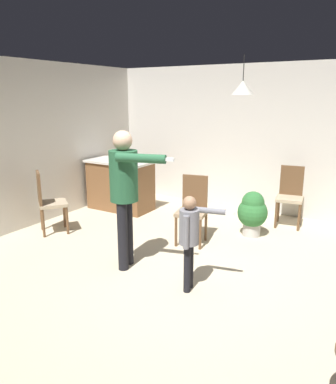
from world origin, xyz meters
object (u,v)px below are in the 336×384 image
at_px(kitchen_counter, 121,185).
at_px(potted_plant_by_wall, 252,212).
at_px(dining_chair_near_wall, 290,194).
at_px(dining_chair_centre_back, 48,200).
at_px(person_child, 190,233).
at_px(person_adult, 125,185).
at_px(dining_chair_by_counter, 193,207).

relative_size(kitchen_counter, potted_plant_by_wall, 1.77).
distance_m(dining_chair_near_wall, dining_chair_centre_back, 3.96).
distance_m(person_child, dining_chair_near_wall, 2.85).
height_order(person_adult, dining_chair_by_counter, person_adult).
bearing_deg(person_child, person_adult, -109.43).
height_order(person_child, dining_chair_near_wall, person_child).
xyz_separation_m(kitchen_counter, potted_plant_by_wall, (2.64, -0.08, -0.09)).
relative_size(dining_chair_by_counter, potted_plant_by_wall, 1.40).
xyz_separation_m(kitchen_counter, dining_chair_by_counter, (1.96, -0.79, 0.07)).
bearing_deg(person_child, dining_chair_by_counter, -166.54).
bearing_deg(kitchen_counter, person_adult, -50.38).
bearing_deg(dining_chair_centre_back, person_adult, 25.75).
bearing_deg(person_child, potted_plant_by_wall, 166.16).
distance_m(kitchen_counter, dining_chair_by_counter, 2.11).
distance_m(kitchen_counter, person_adult, 2.63).
xyz_separation_m(kitchen_counter, person_adult, (1.63, -1.97, 0.60)).
distance_m(person_child, potted_plant_by_wall, 2.03).
bearing_deg(dining_chair_centre_back, kitchen_counter, 120.55).
xyz_separation_m(kitchen_counter, person_child, (2.60, -2.09, 0.20)).
bearing_deg(person_child, dining_chair_near_wall, 159.13).
relative_size(kitchen_counter, person_adult, 0.72).
distance_m(person_adult, dining_chair_centre_back, 1.92).
bearing_deg(dining_chair_near_wall, dining_chair_by_counter, 46.62).
height_order(person_adult, dining_chair_centre_back, person_adult).
bearing_deg(dining_chair_by_counter, potted_plant_by_wall, -146.59).
bearing_deg(person_adult, kitchen_counter, -156.28).
height_order(person_child, potted_plant_by_wall, person_child).
xyz_separation_m(dining_chair_centre_back, potted_plant_by_wall, (2.82, 1.54, -0.15)).
height_order(kitchen_counter, dining_chair_centre_back, dining_chair_centre_back).
distance_m(kitchen_counter, potted_plant_by_wall, 2.65).
height_order(person_child, dining_chair_centre_back, person_child).
bearing_deg(person_child, kitchen_counter, -141.37).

